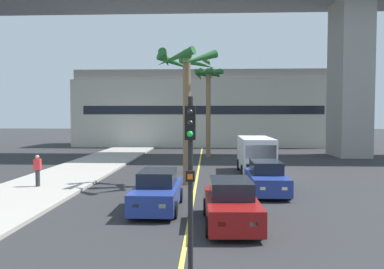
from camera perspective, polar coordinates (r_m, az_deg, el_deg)
sidewalk_left at (r=19.80m, az=-23.79°, el=-8.13°), size 4.80×80.00×0.15m
lane_stripe_center at (r=25.71m, az=0.95°, el=-5.57°), size 0.14×56.00×0.01m
pier_building_backdrop at (r=48.04m, az=1.66°, el=3.84°), size 31.61×8.04×9.34m
car_queue_front at (r=18.61m, az=11.27°, el=-6.61°), size 1.84×4.10×1.56m
car_queue_second at (r=15.24m, az=-5.33°, el=-8.67°), size 1.86×4.11×1.56m
car_queue_third at (r=13.12m, az=5.98°, el=-10.56°), size 1.95×4.16×1.56m
delivery_van at (r=24.75m, az=9.70°, el=-2.94°), size 2.18×5.26×2.36m
traffic_light_median_near at (r=8.47m, az=-0.25°, el=-4.22°), size 0.24×0.37×4.20m
traffic_light_median_far at (r=24.76m, az=-0.41°, el=0.41°), size 0.24×0.37×4.20m
palm_tree_near_median at (r=34.24m, az=2.51°, el=7.40°), size 2.75×2.85×8.11m
palm_tree_mid_median at (r=20.38m, az=-0.82°, el=8.52°), size 3.47×3.57×7.37m
pedestrian_near_crosswalk at (r=20.77m, az=-22.55°, el=-5.02°), size 0.34×0.22×1.62m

